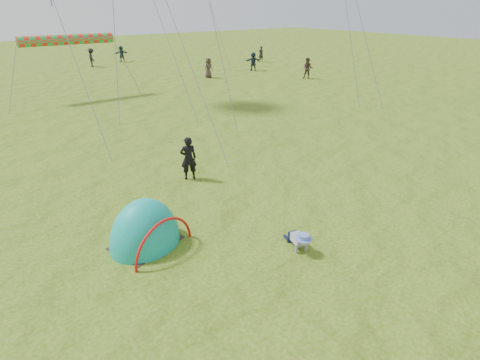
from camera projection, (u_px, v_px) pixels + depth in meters
ground at (250, 253)px, 9.40m from camera, size 140.00×140.00×0.00m
crawling_toddler at (299, 239)px, 9.47m from camera, size 0.71×0.86×0.57m
popup_tent at (146, 243)px, 9.80m from camera, size 2.32×2.10×2.51m
standing_adult at (188, 158)px, 13.08m from camera, size 0.66×0.55×1.57m
crowd_person_0 at (261, 54)px, 39.70m from camera, size 0.59×0.39×1.61m
crowd_person_1 at (308, 68)px, 30.75m from camera, size 0.97×1.02×1.67m
crowd_person_3 at (92, 58)px, 36.60m from camera, size 0.71×1.16×1.74m
crowd_person_4 at (208, 68)px, 31.21m from camera, size 0.86×0.64×1.61m
crowd_person_5 at (253, 61)px, 34.53m from camera, size 1.60×0.95×1.65m
crowd_person_11 at (121, 54)px, 39.79m from camera, size 1.53×0.56×1.62m
rainbow_tube_kite at (67, 40)px, 23.42m from camera, size 5.67×0.64×0.64m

